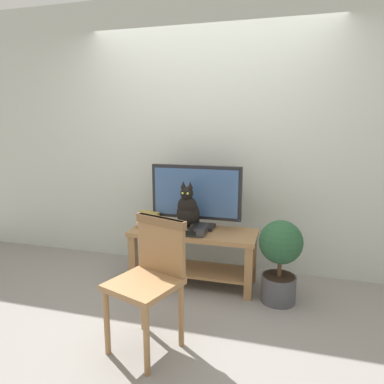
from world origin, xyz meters
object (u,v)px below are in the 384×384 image
object	(u,v)px
tv	(196,195)
potted_plant	(280,256)
tv_stand	(193,247)
cat	(188,209)
media_box	(188,229)
book_stack	(149,219)
wooden_chair	(151,272)

from	to	relation	value
tv	potted_plant	distance (m)	0.96
tv_stand	cat	world-z (taller)	cat
cat	media_box	bearing A→B (deg)	94.99
cat	potted_plant	size ratio (longest dim) A/B	0.57
book_stack	potted_plant	distance (m)	1.31
tv_stand	media_box	size ratio (longest dim) A/B	3.47
wooden_chair	potted_plant	size ratio (longest dim) A/B	1.24
potted_plant	media_box	bearing A→B (deg)	175.32
wooden_chair	book_stack	distance (m)	1.12
tv_stand	book_stack	world-z (taller)	book_stack
cat	wooden_chair	bearing A→B (deg)	-89.99
media_box	potted_plant	bearing A→B (deg)	-4.68
media_box	book_stack	distance (m)	0.45
cat	book_stack	bearing A→B (deg)	164.00
tv_stand	wooden_chair	xyz separation A→B (m)	(-0.03, -1.00, 0.17)
media_box	cat	distance (m)	0.19
tv_stand	potted_plant	xyz separation A→B (m)	(0.81, -0.15, 0.05)
tv	cat	distance (m)	0.22
tv	cat	world-z (taller)	tv
media_box	cat	bearing A→B (deg)	-85.01
potted_plant	cat	bearing A→B (deg)	176.24
tv	potted_plant	world-z (taller)	tv
tv_stand	book_stack	xyz separation A→B (m)	(-0.47, 0.03, 0.24)
media_box	book_stack	world-z (taller)	book_stack
book_stack	potted_plant	world-z (taller)	potted_plant
tv_stand	tv	size ratio (longest dim) A/B	1.37
media_box	book_stack	bearing A→B (deg)	165.63
cat	potted_plant	distance (m)	0.91
book_stack	potted_plant	bearing A→B (deg)	-8.05
wooden_chair	tv	bearing A→B (deg)	88.56
tv_stand	cat	size ratio (longest dim) A/B	2.86
tv_stand	potted_plant	size ratio (longest dim) A/B	1.64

